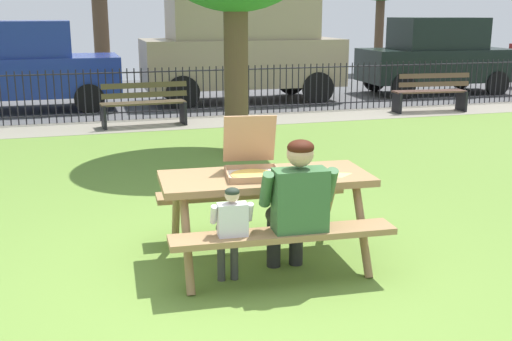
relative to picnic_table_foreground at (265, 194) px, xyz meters
name	(u,v)px	position (x,y,z in m)	size (l,w,h in m)	color
ground	(185,210)	(-0.41, 1.65, -0.61)	(28.00, 12.38, 0.02)	olive
cobblestone_walkway	(133,126)	(-0.41, 7.14, -0.60)	(28.00, 1.40, 0.01)	gray
street_asphalt	(114,96)	(-0.41, 11.65, -0.60)	(28.00, 7.62, 0.01)	#515154
picnic_table_foreground	(265,194)	(0.00, 0.00, 0.00)	(1.89, 1.59, 0.79)	#9B764C
pizza_box_open	(252,164)	(-0.11, 0.04, 0.27)	(0.54, 0.61, 0.50)	tan
pizza_slice_on_table	(334,174)	(0.56, -0.18, 0.18)	(0.26, 0.17, 0.02)	#F5E272
adult_at_table	(296,203)	(0.10, -0.51, 0.06)	(0.62, 0.61, 1.19)	black
child_at_table	(231,227)	(-0.44, -0.50, -0.08)	(0.34, 0.33, 0.85)	#3E3E3E
iron_fence_streetside	(128,94)	(-0.41, 7.84, -0.07)	(21.75, 0.03, 1.04)	black
park_bench_center	(144,105)	(-0.20, 7.00, -0.18)	(1.62, 0.56, 0.85)	brown
park_bench_right	(431,93)	(5.99, 7.00, -0.18)	(1.63, 0.61, 0.85)	brown
parked_car_center	(14,65)	(-2.66, 9.76, 0.41)	(4.41, 1.93, 1.94)	navy
parked_car_right	(242,47)	(2.49, 9.76, 0.71)	(4.74, 2.15, 2.46)	gray
parked_car_far_right	(436,55)	(7.82, 9.76, 0.41)	(3.98, 2.00, 1.98)	black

